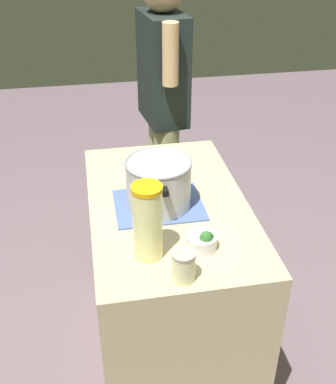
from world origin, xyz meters
TOP-DOWN VIEW (x-y plane):
  - ground_plane at (0.00, 0.00)m, footprint 8.00×8.00m
  - counter_slab at (0.00, 0.00)m, footprint 1.07×0.65m
  - dish_cloth at (-0.02, 0.04)m, footprint 0.28×0.36m
  - cooking_pot at (-0.02, 0.04)m, footprint 0.34×0.27m
  - lemonade_pitcher at (-0.32, 0.13)m, footprint 0.11×0.11m
  - mason_jar at (-0.47, 0.03)m, footprint 0.08×0.08m
  - broccoli_bowl_front at (-0.32, -0.07)m, footprint 0.11×0.11m
  - broccoli_bowl_center at (0.28, 0.07)m, footprint 0.11×0.11m
  - person_cook at (0.82, -0.12)m, footprint 0.50×0.24m

SIDE VIEW (x-z plane):
  - ground_plane at x=0.00m, z-range 0.00..0.00m
  - counter_slab at x=0.00m, z-range 0.00..0.86m
  - dish_cloth at x=-0.02m, z-range 0.86..0.87m
  - broccoli_bowl_center at x=0.28m, z-range 0.85..0.92m
  - broccoli_bowl_front at x=-0.32m, z-range 0.85..0.93m
  - person_cook at x=0.82m, z-range 0.09..1.73m
  - mason_jar at x=-0.47m, z-range 0.86..0.97m
  - cooking_pot at x=-0.02m, z-range 0.87..1.07m
  - lemonade_pitcher at x=-0.32m, z-range 0.86..1.14m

